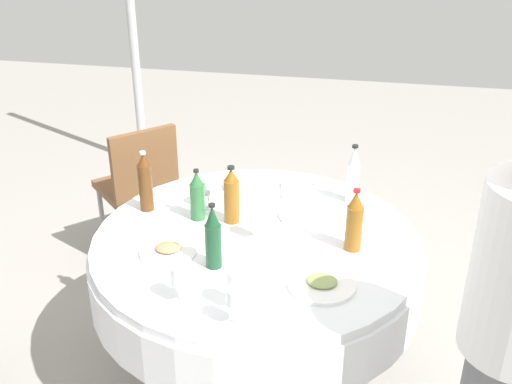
# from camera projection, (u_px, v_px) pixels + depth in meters

# --- Properties ---
(ground_plane) EXTENTS (10.00, 10.00, 0.00)m
(ground_plane) POSITION_uv_depth(u_px,v_px,m) (256.00, 369.00, 2.97)
(ground_plane) COLOR gray
(dining_table) EXTENTS (1.44, 1.44, 0.74)m
(dining_table) POSITION_uv_depth(u_px,v_px,m) (256.00, 266.00, 2.70)
(dining_table) COLOR white
(dining_table) RESTS_ON ground_plane
(bottle_brown_near) EXTENTS (0.06, 0.06, 0.29)m
(bottle_brown_near) POSITION_uv_depth(u_px,v_px,m) (145.00, 183.00, 2.80)
(bottle_brown_near) COLOR #593314
(bottle_brown_near) RESTS_ON dining_table
(bottle_amber_north) EXTENTS (0.07, 0.07, 0.28)m
(bottle_amber_north) POSITION_uv_depth(u_px,v_px,m) (354.00, 222.00, 2.50)
(bottle_amber_north) COLOR #8C5619
(bottle_amber_north) RESTS_ON dining_table
(bottle_dark_green_west) EXTENTS (0.07, 0.07, 0.28)m
(bottle_dark_green_west) POSITION_uv_depth(u_px,v_px,m) (213.00, 238.00, 2.38)
(bottle_dark_green_west) COLOR #194728
(bottle_dark_green_west) RESTS_ON dining_table
(bottle_amber_south) EXTENTS (0.07, 0.07, 0.27)m
(bottle_amber_south) POSITION_uv_depth(u_px,v_px,m) (231.00, 196.00, 2.71)
(bottle_amber_south) COLOR #8C5619
(bottle_amber_south) RESTS_ON dining_table
(bottle_green_far) EXTENTS (0.07, 0.07, 0.24)m
(bottle_green_far) POSITION_uv_depth(u_px,v_px,m) (197.00, 196.00, 2.74)
(bottle_green_far) COLOR #2D6B38
(bottle_green_far) RESTS_ON dining_table
(bottle_clear_outer) EXTENTS (0.06, 0.06, 0.29)m
(bottle_clear_outer) POSITION_uv_depth(u_px,v_px,m) (353.00, 176.00, 2.88)
(bottle_clear_outer) COLOR silver
(bottle_clear_outer) RESTS_ON dining_table
(wine_glass_south) EXTENTS (0.07, 0.07, 0.15)m
(wine_glass_south) POSITION_uv_depth(u_px,v_px,m) (236.00, 281.00, 2.15)
(wine_glass_south) COLOR white
(wine_glass_south) RESTS_ON dining_table
(wine_glass_far) EXTENTS (0.07, 0.07, 0.15)m
(wine_glass_far) POSITION_uv_depth(u_px,v_px,m) (208.00, 187.00, 2.84)
(wine_glass_far) COLOR white
(wine_glass_far) RESTS_ON dining_table
(wine_glass_outer) EXTENTS (0.07, 0.07, 0.15)m
(wine_glass_outer) POSITION_uv_depth(u_px,v_px,m) (180.00, 277.00, 2.20)
(wine_glass_outer) COLOR white
(wine_glass_outer) RESTS_ON dining_table
(wine_glass_rear) EXTENTS (0.06, 0.06, 0.14)m
(wine_glass_rear) POSITION_uv_depth(u_px,v_px,m) (256.00, 218.00, 2.59)
(wine_glass_rear) COLOR white
(wine_glass_rear) RESTS_ON dining_table
(wine_glass_east) EXTENTS (0.07, 0.07, 0.15)m
(wine_glass_east) POSITION_uv_depth(u_px,v_px,m) (235.00, 299.00, 2.07)
(wine_glass_east) COLOR white
(wine_glass_east) RESTS_ON dining_table
(plate_east) EXTENTS (0.24, 0.24, 0.04)m
(plate_east) POSITION_uv_depth(u_px,v_px,m) (168.00, 250.00, 2.52)
(plate_east) COLOR white
(plate_east) RESTS_ON dining_table
(plate_front) EXTENTS (0.25, 0.25, 0.02)m
(plate_front) POSITION_uv_depth(u_px,v_px,m) (306.00, 215.00, 2.80)
(plate_front) COLOR white
(plate_front) RESTS_ON dining_table
(plate_right) EXTENTS (0.22, 0.22, 0.02)m
(plate_right) POSITION_uv_depth(u_px,v_px,m) (245.00, 186.00, 3.07)
(plate_right) COLOR white
(plate_right) RESTS_ON dining_table
(plate_inner) EXTENTS (0.26, 0.26, 0.04)m
(plate_inner) POSITION_uv_depth(u_px,v_px,m) (322.00, 284.00, 2.31)
(plate_inner) COLOR white
(plate_inner) RESTS_ON dining_table
(spoon_north) EXTENTS (0.02, 0.18, 0.00)m
(spoon_north) POSITION_uv_depth(u_px,v_px,m) (291.00, 252.00, 2.53)
(spoon_north) COLOR silver
(spoon_north) RESTS_ON dining_table
(folded_napkin) EXTENTS (0.20, 0.20, 0.02)m
(folded_napkin) POSITION_uv_depth(u_px,v_px,m) (299.00, 189.00, 3.03)
(folded_napkin) COLOR white
(folded_napkin) RESTS_ON dining_table
(chair_outer) EXTENTS (0.57, 0.57, 0.87)m
(chair_outer) POSITION_uv_depth(u_px,v_px,m) (140.00, 182.00, 3.64)
(chair_outer) COLOR brown
(chair_outer) RESTS_ON ground_plane
(tent_pole_main) EXTENTS (0.07, 0.07, 2.42)m
(tent_pole_main) POSITION_uv_depth(u_px,v_px,m) (131.00, 16.00, 4.61)
(tent_pole_main) COLOR #B2B5B7
(tent_pole_main) RESTS_ON ground_plane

